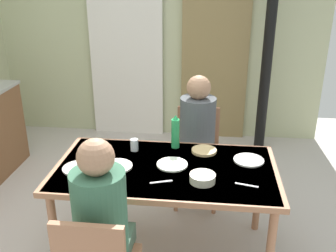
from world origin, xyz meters
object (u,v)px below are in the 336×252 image
object	(u,v)px
chair_far_diner	(197,150)
person_near_diner	(101,211)
dining_table	(166,175)
person_far_diner	(197,126)
serving_bowl_center	(202,178)
water_bottle_green_near	(175,132)

from	to	relation	value
chair_far_diner	person_near_diner	size ratio (longest dim) A/B	1.13
dining_table	person_far_diner	distance (m)	0.68
person_far_diner	chair_far_diner	bearing A→B (deg)	-90.00
dining_table	serving_bowl_center	distance (m)	0.33
person_near_diner	serving_bowl_center	distance (m)	0.72
person_near_diner	water_bottle_green_near	xyz separation A→B (m)	(0.32, 0.98, 0.07)
chair_far_diner	serving_bowl_center	distance (m)	0.99
chair_far_diner	person_near_diner	distance (m)	1.53
person_near_diner	water_bottle_green_near	bearing A→B (deg)	71.91
dining_table	water_bottle_green_near	bearing A→B (deg)	83.75
dining_table	water_bottle_green_near	world-z (taller)	water_bottle_green_near
person_far_diner	water_bottle_green_near	bearing A→B (deg)	63.14
dining_table	person_near_diner	size ratio (longest dim) A/B	2.02
person_near_diner	dining_table	bearing A→B (deg)	66.32
person_far_diner	serving_bowl_center	world-z (taller)	person_far_diner
dining_table	person_far_diner	xyz separation A→B (m)	(0.19, 0.65, 0.12)
chair_far_diner	serving_bowl_center	bearing A→B (deg)	94.07
chair_far_diner	person_far_diner	world-z (taller)	person_far_diner
person_near_diner	serving_bowl_center	size ratio (longest dim) A/B	4.53
dining_table	water_bottle_green_near	size ratio (longest dim) A/B	5.85
dining_table	chair_far_diner	distance (m)	0.82
water_bottle_green_near	serving_bowl_center	distance (m)	0.56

